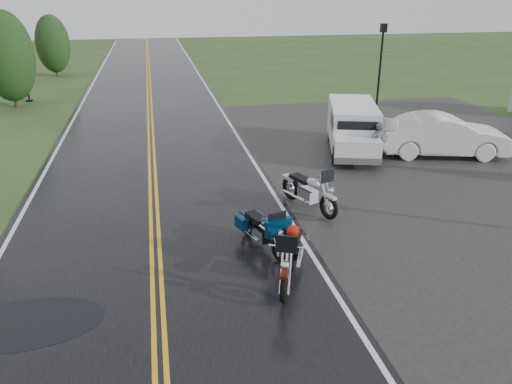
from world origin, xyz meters
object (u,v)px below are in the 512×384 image
person_at_van (377,145)px  motorcycle_silver (329,198)px  motorcycle_red (285,274)px  motorcycle_teal (279,240)px  lamp_post_far_left (23,66)px  sedan_white (443,136)px  lamp_post_far_right (380,68)px  van_white (336,139)px

person_at_van → motorcycle_silver: bearing=37.5°
motorcycle_red → motorcycle_teal: bearing=102.5°
motorcycle_teal → lamp_post_far_left: 23.35m
sedan_white → lamp_post_far_right: size_ratio=1.07×
motorcycle_red → sedan_white: 12.09m
motorcycle_teal → person_at_van: bearing=31.9°
sedan_white → lamp_post_far_right: 7.87m
motorcycle_teal → sedan_white: bearing=21.7°
van_white → person_at_van: 1.51m
lamp_post_far_left → van_white: bearing=-46.4°
lamp_post_far_left → lamp_post_far_right: bearing=-19.2°
motorcycle_silver → sedan_white: (6.39, 4.80, 0.08)m
motorcycle_red → sedan_white: size_ratio=0.50×
lamp_post_far_left → motorcycle_red: bearing=-67.2°
motorcycle_silver → lamp_post_far_left: bearing=100.1°
van_white → lamp_post_far_right: size_ratio=1.08×
motorcycle_silver → van_white: 5.09m
motorcycle_red → van_white: bearing=86.1°
motorcycle_red → sedan_white: sedan_white is taller
motorcycle_teal → sedan_white: 10.79m
motorcycle_red → lamp_post_far_right: 18.74m
motorcycle_silver → person_at_van: person_at_van is taller
person_at_van → lamp_post_far_right: lamp_post_far_right is taller
motorcycle_silver → lamp_post_far_right: (7.11, 12.50, 1.57)m
van_white → motorcycle_teal: bearing=-103.3°
van_white → lamp_post_far_right: 9.45m
motorcycle_red → sedan_white: (8.64, 8.46, 0.08)m
motorcycle_red → motorcycle_teal: (0.29, 1.62, -0.10)m
van_white → lamp_post_far_left: 19.91m
motorcycle_silver → person_at_van: (3.34, 4.17, 0.11)m
motorcycle_silver → sedan_white: size_ratio=0.50×
motorcycle_teal → van_white: (3.88, 6.74, 0.34)m
van_white → sedan_white: 4.47m
motorcycle_silver → lamp_post_far_left: size_ratio=0.59×
motorcycle_red → motorcycle_silver: 4.30m
van_white → person_at_van: bearing=-4.0°
motorcycle_red → sedan_white: bearing=67.0°
motorcycle_teal → lamp_post_far_right: bearing=40.4°
sedan_white → lamp_post_far_right: (0.72, 7.70, 1.48)m
motorcycle_teal → person_at_van: (5.29, 6.21, 0.20)m
person_at_van → motorcycle_teal: bearing=35.7°
person_at_van → sedan_white: person_at_van is taller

